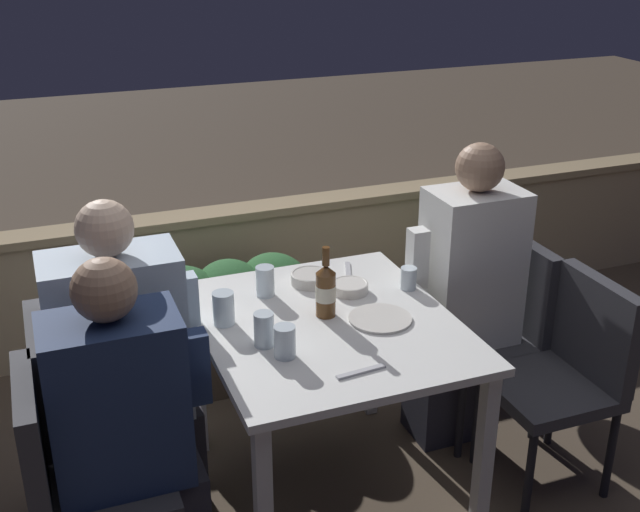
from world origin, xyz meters
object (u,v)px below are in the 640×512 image
object	(u,v)px
person_white_polo	(463,295)
potted_plant	(484,262)
chair_left_near	(71,471)
person_blue_shirt	(130,369)
beer_bottle	(326,290)
person_navy_jumper	(132,434)
chair_right_far	(500,317)
chair_left_far	(76,406)
chair_right_near	(571,363)

from	to	relation	value
person_white_polo	potted_plant	xyz separation A→B (m)	(0.47, 0.58, -0.17)
chair_left_near	person_blue_shirt	xyz separation A→B (m)	(0.24, 0.35, 0.11)
person_white_polo	beer_bottle	world-z (taller)	person_white_polo
person_blue_shirt	potted_plant	size ratio (longest dim) A/B	1.58
person_navy_jumper	chair_right_far	bearing A→B (deg)	14.08
chair_left_far	chair_left_near	bearing A→B (deg)	-98.06
chair_left_near	person_blue_shirt	distance (m)	0.44
chair_left_far	person_blue_shirt	size ratio (longest dim) A/B	0.68
chair_left_near	potted_plant	size ratio (longest dim) A/B	1.07
beer_bottle	potted_plant	bearing A→B (deg)	33.26
person_white_polo	beer_bottle	bearing A→B (deg)	-166.19
chair_right_far	potted_plant	xyz separation A→B (m)	(0.28, 0.58, -0.03)
chair_left_near	beer_bottle	bearing A→B (deg)	14.23
person_white_polo	beer_bottle	size ratio (longest dim) A/B	4.86
person_navy_jumper	beer_bottle	bearing A→B (deg)	17.79
person_navy_jumper	potted_plant	xyz separation A→B (m)	(1.87, 0.98, -0.12)
person_blue_shirt	chair_right_far	xyz separation A→B (m)	(1.54, 0.04, -0.11)
chair_left_far	chair_right_near	world-z (taller)	same
chair_left_far	person_white_polo	xyz separation A→B (m)	(1.54, 0.04, 0.14)
person_navy_jumper	chair_right_far	size ratio (longest dim) A/B	1.42
person_blue_shirt	potted_plant	world-z (taller)	person_blue_shirt
person_blue_shirt	person_navy_jumper	bearing A→B (deg)	-97.78
chair_left_near	chair_right_near	distance (m)	1.83
person_navy_jumper	chair_left_near	bearing A→B (deg)	180.00
person_navy_jumper	person_white_polo	xyz separation A→B (m)	(1.40, 0.40, 0.05)
chair_left_far	person_blue_shirt	distance (m)	0.22
beer_bottle	potted_plant	world-z (taller)	beer_bottle
chair_left_far	chair_right_far	xyz separation A→B (m)	(1.74, 0.04, 0.00)
chair_right_near	person_white_polo	world-z (taller)	person_white_polo
person_navy_jumper	chair_right_far	distance (m)	1.64
chair_left_far	beer_bottle	xyz separation A→B (m)	(0.88, -0.12, 0.35)
person_navy_jumper	chair_right_near	world-z (taller)	person_navy_jumper
chair_left_far	potted_plant	distance (m)	2.11
person_blue_shirt	person_white_polo	xyz separation A→B (m)	(1.35, 0.04, 0.03)
chair_left_far	person_white_polo	size ratio (longest dim) A/B	0.66
potted_plant	beer_bottle	bearing A→B (deg)	-146.74
chair_right_far	chair_left_far	bearing A→B (deg)	-178.53
person_navy_jumper	person_white_polo	size ratio (longest dim) A/B	0.93
chair_right_near	chair_right_far	size ratio (longest dim) A/B	1.00
chair_right_near	person_navy_jumper	bearing A→B (deg)	179.27
beer_bottle	person_white_polo	bearing A→B (deg)	13.81
chair_left_near	chair_left_far	distance (m)	0.36
chair_left_far	person_navy_jumper	bearing A→B (deg)	-67.84
chair_right_far	beer_bottle	world-z (taller)	beer_bottle
person_navy_jumper	beer_bottle	xyz separation A→B (m)	(0.74, 0.24, 0.26)
chair_left_far	chair_right_near	xyz separation A→B (m)	(1.78, -0.38, 0.00)
person_navy_jumper	chair_left_far	distance (m)	0.39
chair_right_far	potted_plant	size ratio (longest dim) A/B	1.07
chair_left_far	person_blue_shirt	bearing A→B (deg)	0.00
chair_left_near	beer_bottle	world-z (taller)	beer_bottle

